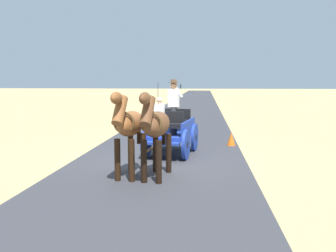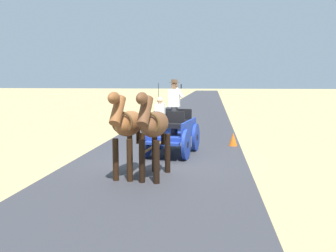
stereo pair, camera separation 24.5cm
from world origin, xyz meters
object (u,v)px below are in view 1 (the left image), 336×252
traffic_cone (231,139)px  horse_off_side (129,126)px  horse_near_side (156,127)px  horse_drawn_carriage (171,130)px

traffic_cone → horse_off_side: bearing=58.8°
horse_near_side → traffic_cone: bearing=-114.4°
traffic_cone → horse_near_side: bearing=65.6°
horse_near_side → traffic_cone: (-2.23, -4.93, -1.07)m
horse_drawn_carriage → traffic_cone: bearing=-138.6°
horse_off_side → traffic_cone: bearing=-121.2°
horse_near_side → traffic_cone: size_ratio=4.42×
horse_off_side → traffic_cone: horse_off_side is taller
horse_off_side → traffic_cone: (-2.92, -4.82, -1.07)m
horse_near_side → traffic_cone: 5.51m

